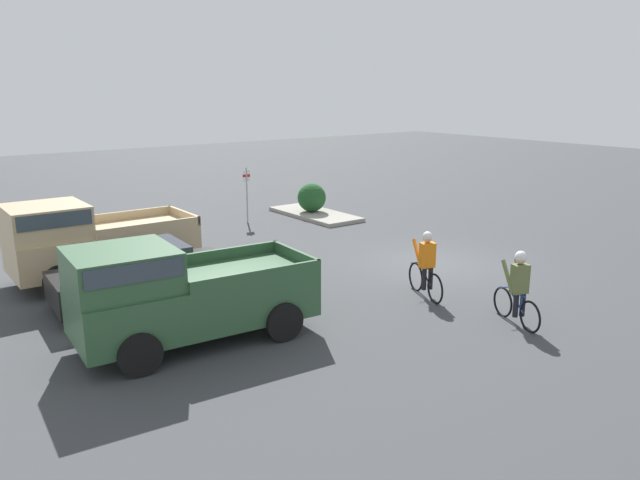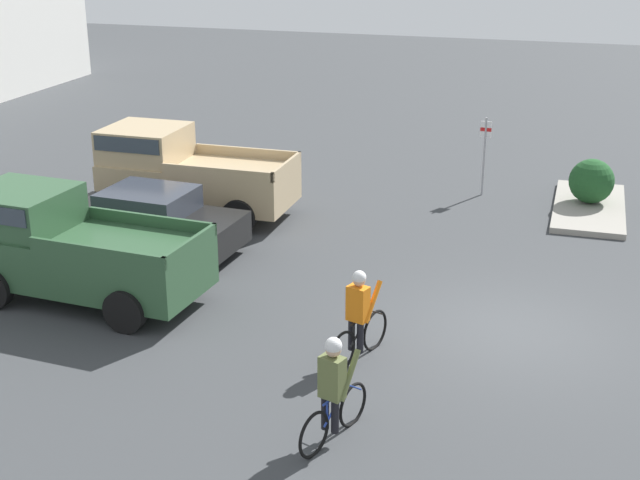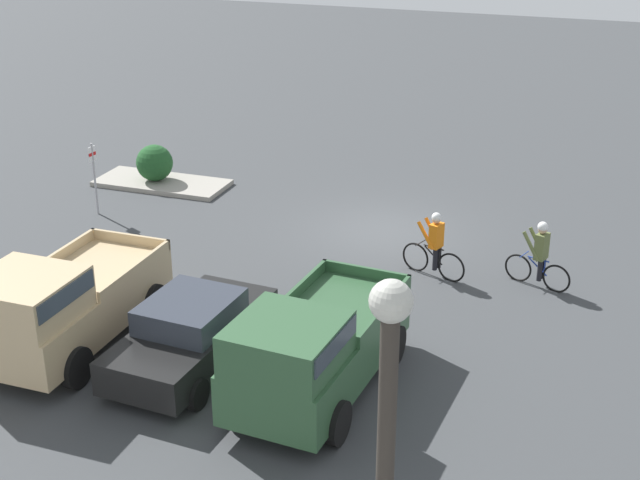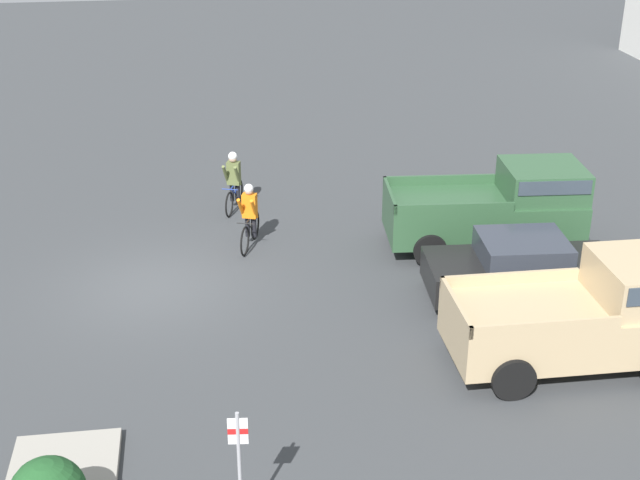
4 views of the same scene
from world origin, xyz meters
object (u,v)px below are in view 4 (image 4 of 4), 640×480
at_px(cyclist_0, 250,215).
at_px(sedan_0, 521,269).
at_px(cyclist_1, 234,180).
at_px(fire_lane_sign, 239,460).
at_px(pickup_truck_1, 593,312).
at_px(pickup_truck_0, 499,206).

bearing_deg(cyclist_0, sedan_0, 57.85).
height_order(cyclist_1, fire_lane_sign, fire_lane_sign).
bearing_deg(cyclist_1, cyclist_0, 6.14).
distance_m(pickup_truck_1, cyclist_0, 9.12).
distance_m(cyclist_1, fire_lane_sign, 12.91).
distance_m(pickup_truck_0, cyclist_1, 7.44).
bearing_deg(pickup_truck_0, cyclist_0, -98.58).
bearing_deg(pickup_truck_1, fire_lane_sign, -62.08).
xyz_separation_m(sedan_0, cyclist_0, (-3.72, -5.92, 0.10)).
bearing_deg(sedan_0, cyclist_1, -135.32).
height_order(pickup_truck_0, cyclist_0, pickup_truck_0).
bearing_deg(cyclist_0, pickup_truck_1, 44.29).
bearing_deg(fire_lane_sign, sedan_0, 134.38).
xyz_separation_m(pickup_truck_1, fire_lane_sign, (3.82, -7.22, 0.17)).
distance_m(pickup_truck_0, fire_lane_sign, 11.81).
xyz_separation_m(cyclist_1, fire_lane_sign, (12.88, -0.58, 0.46)).
bearing_deg(pickup_truck_0, sedan_0, -7.71).
height_order(sedan_0, pickup_truck_1, pickup_truck_1).
height_order(sedan_0, cyclist_0, cyclist_0).
bearing_deg(cyclist_1, fire_lane_sign, -2.58).
relative_size(cyclist_1, fire_lane_sign, 0.79).
relative_size(pickup_truck_1, cyclist_0, 2.81).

